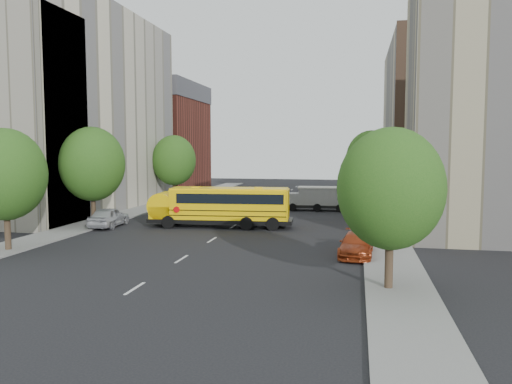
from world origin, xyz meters
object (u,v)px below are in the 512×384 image
(parked_car_0, at_px, (109,217))
(street_tree_3, at_px, (391,189))
(parked_car_3, at_px, (356,245))
(parked_car_5, at_px, (357,189))
(street_tree_1, at_px, (92,164))
(parked_car_1, at_px, (187,198))
(street_tree_0, at_px, (5,174))
(parked_car_4, at_px, (357,197))
(street_tree_4, at_px, (371,159))
(street_tree_5, at_px, (368,160))
(school_bus, at_px, (220,205))
(street_tree_2, at_px, (174,160))
(safari_truck, at_px, (316,198))

(parked_car_0, bearing_deg, street_tree_3, 142.17)
(parked_car_3, relative_size, parked_car_5, 0.96)
(street_tree_1, relative_size, parked_car_1, 1.66)
(street_tree_0, relative_size, parked_car_5, 1.56)
(parked_car_3, bearing_deg, parked_car_4, 93.42)
(street_tree_0, xyz_separation_m, parked_car_4, (20.60, 31.93, -3.98))
(street_tree_0, relative_size, street_tree_4, 0.91)
(street_tree_5, height_order, parked_car_0, street_tree_5)
(street_tree_0, height_order, school_bus, street_tree_0)
(street_tree_4, relative_size, parked_car_0, 1.74)
(street_tree_1, distance_m, street_tree_3, 26.08)
(parked_car_3, bearing_deg, parked_car_1, 131.83)
(street_tree_2, height_order, parked_car_3, street_tree_2)
(street_tree_0, height_order, parked_car_5, street_tree_0)
(street_tree_5, xyz_separation_m, school_bus, (-11.99, -28.51, -2.92))
(street_tree_5, height_order, parked_car_3, street_tree_5)
(street_tree_1, bearing_deg, street_tree_3, -32.47)
(street_tree_0, height_order, street_tree_5, street_tree_5)
(street_tree_0, bearing_deg, street_tree_5, 61.19)
(street_tree_5, height_order, parked_car_1, street_tree_5)
(street_tree_1, bearing_deg, parked_car_4, 46.80)
(street_tree_1, distance_m, parked_car_3, 22.24)
(street_tree_4, height_order, safari_truck, street_tree_4)
(street_tree_5, height_order, parked_car_4, street_tree_5)
(street_tree_2, xyz_separation_m, parked_car_3, (20.60, -25.20, -4.16))
(street_tree_2, xyz_separation_m, parked_car_1, (2.20, -2.00, -4.04))
(street_tree_1, bearing_deg, street_tree_5, 53.75)
(street_tree_1, xyz_separation_m, parked_car_4, (20.60, 21.93, -4.29))
(parked_car_5, bearing_deg, street_tree_1, -117.82)
(parked_car_3, bearing_deg, street_tree_0, -168.85)
(street_tree_0, relative_size, parked_car_0, 1.59)
(street_tree_2, distance_m, parked_car_4, 21.38)
(street_tree_3, height_order, street_tree_4, street_tree_4)
(street_tree_5, relative_size, parked_car_0, 1.61)
(street_tree_5, distance_m, parked_car_0, 36.74)
(street_tree_5, bearing_deg, street_tree_4, -90.00)
(street_tree_5, bearing_deg, safari_truck, -108.20)
(safari_truck, bearing_deg, parked_car_4, 61.66)
(street_tree_4, relative_size, school_bus, 0.70)
(street_tree_1, distance_m, parked_car_4, 30.40)
(parked_car_0, bearing_deg, street_tree_1, -10.75)
(street_tree_5, xyz_separation_m, parked_car_5, (-1.40, 1.70, -3.92))
(street_tree_5, distance_m, parked_car_5, 4.49)
(street_tree_4, xyz_separation_m, parked_car_1, (-19.80, -2.00, -4.29))
(street_tree_0, distance_m, street_tree_2, 28.00)
(street_tree_3, relative_size, street_tree_5, 0.95)
(street_tree_2, height_order, parked_car_0, street_tree_2)
(street_tree_1, bearing_deg, street_tree_0, -90.00)
(street_tree_1, xyz_separation_m, school_bus, (10.01, 1.49, -3.17))
(parked_car_1, relative_size, parked_car_4, 1.23)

